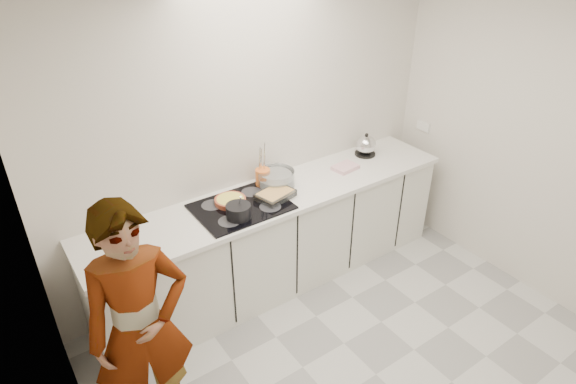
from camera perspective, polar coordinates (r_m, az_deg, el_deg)
floor at (r=3.79m, az=10.40°, el=-20.49°), size 3.60×3.20×0.00m
wall_back at (r=4.01m, az=-3.92°, el=6.53°), size 3.60×0.00×2.60m
wall_left at (r=2.24m, az=-23.24°, el=-18.58°), size 0.00×3.20×2.60m
wall_right at (r=4.31m, az=29.34°, el=4.24°), size 0.02×3.20×2.60m
base_cabinets at (r=4.21m, az=-1.24°, el=-5.79°), size 3.20×0.58×0.87m
countertop at (r=3.96m, az=-1.31°, el=-0.43°), size 3.24×0.64×0.04m
hob at (r=3.77m, az=-5.57°, el=-1.74°), size 0.72×0.54×0.01m
tart_dish at (r=3.81m, az=-6.86°, el=-1.00°), size 0.25×0.25×0.04m
saucepan at (r=3.61m, az=-5.89°, el=-2.28°), size 0.23×0.23×0.18m
baking_dish at (r=3.84m, az=-1.52°, el=-0.29°), size 0.33×0.27×0.06m
mixing_bowl at (r=4.02m, az=-1.43°, el=1.52°), size 0.37×0.37×0.14m
tea_towel at (r=4.35m, az=6.80°, el=2.92°), size 0.24×0.19×0.04m
kettle at (r=4.62m, az=9.19°, el=5.43°), size 0.23×0.23×0.22m
utensil_crock at (r=4.03m, az=-3.00°, el=1.71°), size 0.13×0.13×0.15m
cook at (r=3.00m, az=-17.07°, el=-15.15°), size 0.64×0.46×1.66m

